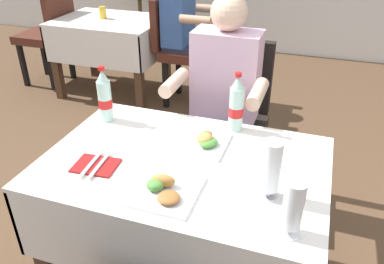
{
  "coord_description": "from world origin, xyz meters",
  "views": [
    {
      "loc": [
        0.36,
        -1.13,
        1.61
      ],
      "look_at": [
        -0.09,
        0.2,
        0.81
      ],
      "focal_mm": 36.34,
      "sensor_mm": 36.0,
      "label": 1
    }
  ],
  "objects_px": {
    "cola_bottle_primary": "(105,97)",
    "napkin_cutlery_set": "(96,165)",
    "cola_bottle_secondary": "(236,105)",
    "background_chair_right": "(180,45)",
    "seated_diner_far": "(223,98)",
    "plate_far_diner": "(202,141)",
    "beer_glass_middle": "(293,209)",
    "beer_glass_left": "(271,170)",
    "background_patron": "(184,28)",
    "main_dining_table": "(184,194)",
    "chair_far_diner_seat": "(229,116)",
    "background_table_tumbler": "(103,13)",
    "plate_near_camera": "(163,189)",
    "background_dining_table": "(111,39)",
    "background_chair_left": "(49,31)"
  },
  "relations": [
    {
      "from": "cola_bottle_primary",
      "to": "napkin_cutlery_set",
      "type": "relative_size",
      "value": 1.4
    },
    {
      "from": "cola_bottle_secondary",
      "to": "background_chair_right",
      "type": "relative_size",
      "value": 0.29
    },
    {
      "from": "seated_diner_far",
      "to": "napkin_cutlery_set",
      "type": "distance_m",
      "value": 0.87
    },
    {
      "from": "plate_far_diner",
      "to": "beer_glass_middle",
      "type": "bearing_deg",
      "value": -45.23
    },
    {
      "from": "plate_far_diner",
      "to": "napkin_cutlery_set",
      "type": "bearing_deg",
      "value": -139.87
    },
    {
      "from": "beer_glass_middle",
      "to": "seated_diner_far",
      "type": "bearing_deg",
      "value": 116.3
    },
    {
      "from": "beer_glass_left",
      "to": "cola_bottle_secondary",
      "type": "xyz_separation_m",
      "value": [
        -0.22,
        0.44,
        0.01
      ]
    },
    {
      "from": "background_patron",
      "to": "main_dining_table",
      "type": "bearing_deg",
      "value": -70.16
    },
    {
      "from": "plate_far_diner",
      "to": "beer_glass_left",
      "type": "relative_size",
      "value": 1.04
    },
    {
      "from": "cola_bottle_primary",
      "to": "background_patron",
      "type": "height_order",
      "value": "background_patron"
    },
    {
      "from": "chair_far_diner_seat",
      "to": "background_table_tumbler",
      "type": "distance_m",
      "value": 1.97
    },
    {
      "from": "background_patron",
      "to": "plate_near_camera",
      "type": "bearing_deg",
      "value": -71.98
    },
    {
      "from": "beer_glass_middle",
      "to": "background_dining_table",
      "type": "distance_m",
      "value": 2.98
    },
    {
      "from": "background_dining_table",
      "to": "background_chair_right",
      "type": "xyz_separation_m",
      "value": [
        0.7,
        0.0,
        0.01
      ]
    },
    {
      "from": "plate_far_diner",
      "to": "background_chair_left",
      "type": "distance_m",
      "value": 2.87
    },
    {
      "from": "napkin_cutlery_set",
      "to": "background_chair_left",
      "type": "bearing_deg",
      "value": 130.86
    },
    {
      "from": "seated_diner_far",
      "to": "napkin_cutlery_set",
      "type": "bearing_deg",
      "value": -110.18
    },
    {
      "from": "plate_near_camera",
      "to": "napkin_cutlery_set",
      "type": "xyz_separation_m",
      "value": [
        -0.32,
        0.07,
        -0.01
      ]
    },
    {
      "from": "seated_diner_far",
      "to": "background_patron",
      "type": "xyz_separation_m",
      "value": [
        -0.7,
        1.32,
        0.0
      ]
    },
    {
      "from": "seated_diner_far",
      "to": "beer_glass_left",
      "type": "height_order",
      "value": "seated_diner_far"
    },
    {
      "from": "cola_bottle_secondary",
      "to": "background_chair_left",
      "type": "height_order",
      "value": "cola_bottle_secondary"
    },
    {
      "from": "chair_far_diner_seat",
      "to": "beer_glass_middle",
      "type": "height_order",
      "value": "chair_far_diner_seat"
    },
    {
      "from": "cola_bottle_primary",
      "to": "background_chair_left",
      "type": "xyz_separation_m",
      "value": [
        -1.69,
        1.77,
        -0.29
      ]
    },
    {
      "from": "chair_far_diner_seat",
      "to": "cola_bottle_primary",
      "type": "relative_size",
      "value": 3.57
    },
    {
      "from": "beer_glass_left",
      "to": "background_chair_right",
      "type": "distance_m",
      "value": 2.4
    },
    {
      "from": "plate_near_camera",
      "to": "background_table_tumbler",
      "type": "distance_m",
      "value": 2.69
    },
    {
      "from": "plate_near_camera",
      "to": "background_chair_right",
      "type": "xyz_separation_m",
      "value": [
        -0.77,
        2.2,
        -0.19
      ]
    },
    {
      "from": "chair_far_diner_seat",
      "to": "background_chair_right",
      "type": "relative_size",
      "value": 1.0
    },
    {
      "from": "chair_far_diner_seat",
      "to": "napkin_cutlery_set",
      "type": "bearing_deg",
      "value": -108.88
    },
    {
      "from": "seated_diner_far",
      "to": "plate_near_camera",
      "type": "height_order",
      "value": "seated_diner_far"
    },
    {
      "from": "plate_near_camera",
      "to": "background_chair_right",
      "type": "distance_m",
      "value": 2.34
    },
    {
      "from": "seated_diner_far",
      "to": "background_table_tumbler",
      "type": "relative_size",
      "value": 11.45
    },
    {
      "from": "napkin_cutlery_set",
      "to": "background_dining_table",
      "type": "relative_size",
      "value": 0.2
    },
    {
      "from": "seated_diner_far",
      "to": "background_chair_right",
      "type": "height_order",
      "value": "seated_diner_far"
    },
    {
      "from": "plate_far_diner",
      "to": "background_chair_left",
      "type": "bearing_deg",
      "value": 140.04
    },
    {
      "from": "beer_glass_left",
      "to": "background_patron",
      "type": "height_order",
      "value": "background_patron"
    },
    {
      "from": "background_patron",
      "to": "background_table_tumbler",
      "type": "relative_size",
      "value": 11.45
    },
    {
      "from": "seated_diner_far",
      "to": "beer_glass_middle",
      "type": "relative_size",
      "value": 6.36
    },
    {
      "from": "main_dining_table",
      "to": "beer_glass_middle",
      "type": "relative_size",
      "value": 5.76
    },
    {
      "from": "main_dining_table",
      "to": "beer_glass_left",
      "type": "distance_m",
      "value": 0.47
    },
    {
      "from": "beer_glass_middle",
      "to": "background_table_tumbler",
      "type": "distance_m",
      "value": 3.01
    },
    {
      "from": "beer_glass_left",
      "to": "cola_bottle_primary",
      "type": "distance_m",
      "value": 0.89
    },
    {
      "from": "beer_glass_left",
      "to": "background_patron",
      "type": "bearing_deg",
      "value": 117.07
    },
    {
      "from": "chair_far_diner_seat",
      "to": "plate_far_diner",
      "type": "distance_m",
      "value": 0.66
    },
    {
      "from": "napkin_cutlery_set",
      "to": "background_patron",
      "type": "xyz_separation_m",
      "value": [
        -0.4,
        2.14,
        -0.02
      ]
    },
    {
      "from": "plate_far_diner",
      "to": "cola_bottle_primary",
      "type": "bearing_deg",
      "value": 172.28
    },
    {
      "from": "plate_far_diner",
      "to": "background_chair_right",
      "type": "distance_m",
      "value": 2.02
    },
    {
      "from": "plate_near_camera",
      "to": "beer_glass_left",
      "type": "relative_size",
      "value": 1.11
    },
    {
      "from": "plate_far_diner",
      "to": "napkin_cutlery_set",
      "type": "xyz_separation_m",
      "value": [
        -0.35,
        -0.29,
        -0.01
      ]
    },
    {
      "from": "plate_near_camera",
      "to": "beer_glass_middle",
      "type": "relative_size",
      "value": 1.27
    }
  ]
}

